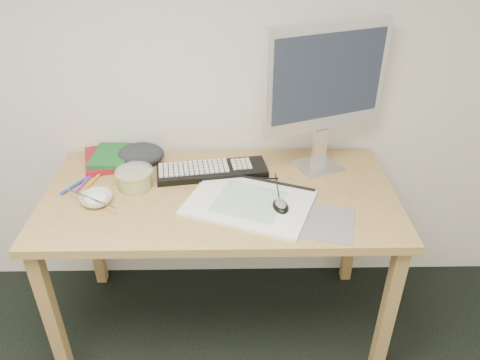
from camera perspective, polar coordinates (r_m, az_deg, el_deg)
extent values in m
plane|color=white|center=(1.99, -5.86, 17.89)|extent=(3.60, 0.00, 3.60)
cube|color=tan|center=(2.02, -21.86, -15.67)|extent=(0.05, 0.05, 0.71)
cube|color=tan|center=(1.99, 17.46, -15.62)|extent=(0.05, 0.05, 0.71)
cube|color=tan|center=(2.44, -17.60, -5.39)|extent=(0.05, 0.05, 0.71)
cube|color=tan|center=(2.41, 13.59, -5.19)|extent=(0.05, 0.05, 0.71)
cube|color=tan|center=(1.88, -2.45, -1.95)|extent=(1.40, 0.70, 0.03)
cube|color=slate|center=(1.73, 9.75, -5.04)|extent=(0.29, 0.27, 0.00)
cube|color=white|center=(1.79, 1.14, -2.77)|extent=(0.55, 0.47, 0.01)
cube|color=black|center=(1.98, -3.44, 1.13)|extent=(0.48, 0.21, 0.03)
cube|color=silver|center=(2.06, 9.42, 1.70)|extent=(0.23, 0.22, 0.01)
cube|color=silver|center=(2.02, 9.63, 3.85)|extent=(0.06, 0.04, 0.17)
cube|color=silver|center=(1.90, 10.48, 12.16)|extent=(0.51, 0.23, 0.43)
cube|color=black|center=(1.89, 10.51, 12.45)|extent=(0.45, 0.18, 0.34)
ellipsoid|color=black|center=(1.75, 4.98, -2.93)|extent=(0.07, 0.10, 0.03)
imported|color=white|center=(1.87, -17.08, -2.27)|extent=(0.12, 0.12, 0.04)
cylinder|color=#B3B2B5|center=(1.84, -17.70, -2.16)|extent=(0.22, 0.15, 0.02)
cylinder|color=#EAEC53|center=(1.93, -12.71, 0.21)|extent=(0.17, 0.17, 0.07)
cube|color=maroon|center=(2.15, -15.92, 2.45)|extent=(0.24, 0.28, 0.02)
cube|color=#186024|center=(2.13, -15.43, 2.88)|extent=(0.16, 0.22, 0.02)
ellipsoid|color=#292E32|center=(2.11, -11.97, 3.07)|extent=(0.17, 0.14, 0.07)
cylinder|color=pink|center=(1.87, -2.03, -1.25)|extent=(0.17, 0.05, 0.01)
cylinder|color=tan|center=(1.89, -3.33, -0.85)|extent=(0.17, 0.11, 0.01)
cylinder|color=black|center=(1.95, 2.02, 0.24)|extent=(0.18, 0.02, 0.01)
cylinder|color=#1C409C|center=(2.01, -19.53, -0.64)|extent=(0.08, 0.13, 0.01)
cylinder|color=orange|center=(2.03, -17.21, 0.18)|extent=(0.05, 0.14, 0.01)
cylinder|color=#852790|center=(2.01, -18.53, -0.40)|extent=(0.04, 0.13, 0.01)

